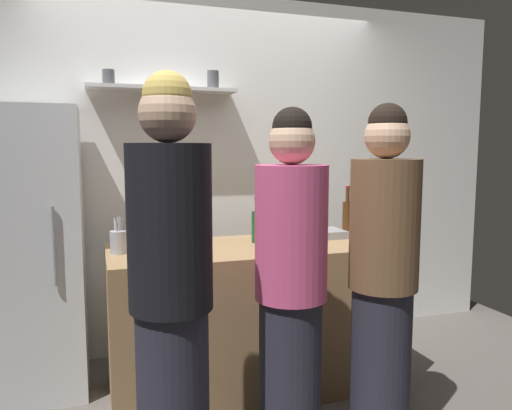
# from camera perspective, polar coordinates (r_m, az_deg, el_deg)

# --- Properties ---
(back_wall_assembly) EXTENTS (4.80, 0.32, 2.60)m
(back_wall_assembly) POSITION_cam_1_polar(r_m,az_deg,el_deg) (3.68, -4.95, 3.62)
(back_wall_assembly) COLOR white
(back_wall_assembly) RESTS_ON ground
(refrigerator) EXTENTS (0.65, 0.61, 1.74)m
(refrigerator) POSITION_cam_1_polar(r_m,az_deg,el_deg) (3.26, -25.29, -5.06)
(refrigerator) COLOR silver
(refrigerator) RESTS_ON ground
(counter) EXTENTS (1.78, 0.73, 0.90)m
(counter) POSITION_cam_1_polar(r_m,az_deg,el_deg) (3.14, 0.00, -12.82)
(counter) COLOR #9E7A51
(counter) RESTS_ON ground
(baking_pan) EXTENTS (0.34, 0.24, 0.05)m
(baking_pan) POSITION_cam_1_polar(r_m,az_deg,el_deg) (3.30, 7.23, -3.36)
(baking_pan) COLOR gray
(baking_pan) RESTS_ON counter
(utensil_holder) EXTENTS (0.09, 0.09, 0.21)m
(utensil_holder) POSITION_cam_1_polar(r_m,az_deg,el_deg) (2.87, -15.80, -4.18)
(utensil_holder) COLOR #B2B2B7
(utensil_holder) RESTS_ON counter
(wine_bottle_amber_glass) EXTENTS (0.07, 0.07, 0.33)m
(wine_bottle_amber_glass) POSITION_cam_1_polar(r_m,az_deg,el_deg) (3.57, 10.62, -1.11)
(wine_bottle_amber_glass) COLOR #472814
(wine_bottle_amber_glass) RESTS_ON counter
(wine_bottle_pale_glass) EXTENTS (0.07, 0.07, 0.29)m
(wine_bottle_pale_glass) POSITION_cam_1_polar(r_m,az_deg,el_deg) (2.85, -10.13, -3.37)
(wine_bottle_pale_glass) COLOR #B2BFB2
(wine_bottle_pale_glass) RESTS_ON counter
(wine_bottle_green_glass) EXTENTS (0.07, 0.07, 0.29)m
(wine_bottle_green_glass) POSITION_cam_1_polar(r_m,az_deg,el_deg) (3.09, 0.09, -2.40)
(wine_bottle_green_glass) COLOR #19471E
(wine_bottle_green_glass) RESTS_ON counter
(wine_bottle_dark_glass) EXTENTS (0.07, 0.07, 0.28)m
(wine_bottle_dark_glass) POSITION_cam_1_polar(r_m,az_deg,el_deg) (3.29, 13.42, -2.12)
(wine_bottle_dark_glass) COLOR black
(wine_bottle_dark_glass) RESTS_ON counter
(water_bottle_plastic) EXTENTS (0.08, 0.08, 0.23)m
(water_bottle_plastic) POSITION_cam_1_polar(r_m,az_deg,el_deg) (3.15, -7.36, -2.40)
(water_bottle_plastic) COLOR silver
(water_bottle_plastic) RESTS_ON counter
(person_pink_top) EXTENTS (0.34, 0.34, 1.68)m
(person_pink_top) POSITION_cam_1_polar(r_m,az_deg,el_deg) (2.33, 4.08, -9.83)
(person_pink_top) COLOR #262633
(person_pink_top) RESTS_ON ground
(person_brown_jacket) EXTENTS (0.34, 0.34, 1.71)m
(person_brown_jacket) POSITION_cam_1_polar(r_m,az_deg,el_deg) (2.52, 14.61, -8.37)
(person_brown_jacket) COLOR #262633
(person_brown_jacket) RESTS_ON ground
(person_blonde) EXTENTS (0.34, 0.34, 1.79)m
(person_blonde) POSITION_cam_1_polar(r_m,az_deg,el_deg) (2.04, -9.89, -10.37)
(person_blonde) COLOR #262633
(person_blonde) RESTS_ON ground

